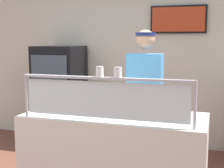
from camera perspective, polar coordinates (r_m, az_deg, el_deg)
shop_rear_unit at (r=5.11m, az=7.73°, el=4.36°), size 6.11×0.13×2.70m
serving_counter at (r=3.24m, az=0.44°, el=-13.59°), size 1.71×0.73×0.95m
sneeze_guard at (r=2.76m, az=-1.45°, el=-1.64°), size 1.53×0.06×0.39m
pizza_tray at (r=3.16m, az=2.63°, el=-4.80°), size 0.48×0.48×0.04m
pizza_server at (r=3.13m, az=3.07°, el=-4.52°), size 0.10×0.29×0.01m
parmesan_shaker at (r=2.75m, az=-2.14°, el=2.05°), size 0.07×0.07×0.09m
pepper_flake_shaker at (r=2.70m, az=1.04°, el=1.93°), size 0.07×0.07×0.09m
worker_figure at (r=3.65m, az=5.76°, el=-2.51°), size 0.41×0.50×1.76m
drink_fridge at (r=5.21m, az=-9.06°, el=-2.01°), size 0.68×0.67×1.55m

